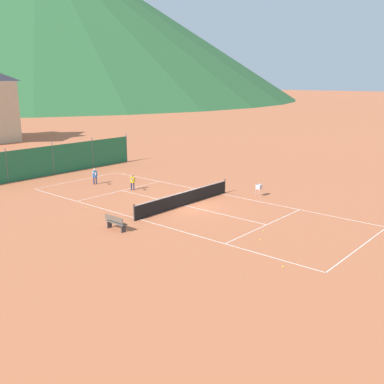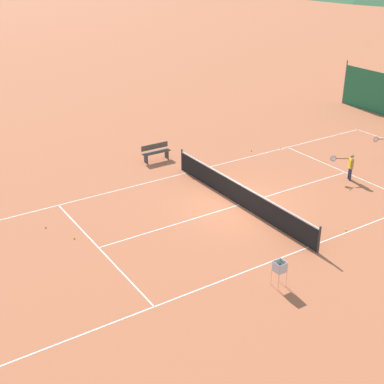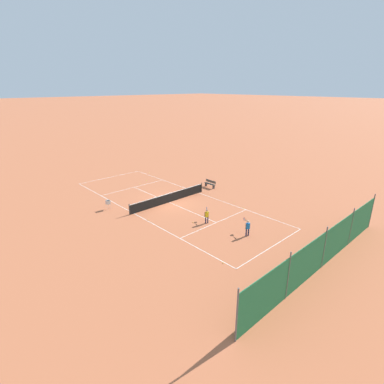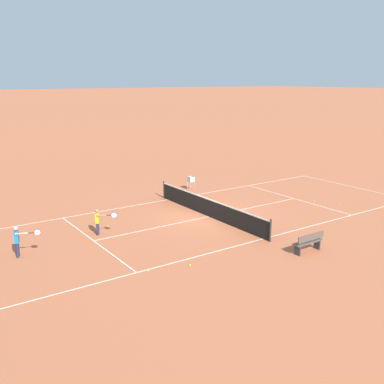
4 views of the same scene
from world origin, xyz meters
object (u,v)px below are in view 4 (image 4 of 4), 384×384
at_px(tennis_ball_mid_court, 108,226).
at_px(courtside_bench, 309,242).
at_px(tennis_net, 209,207).
at_px(tennis_ball_service_box, 138,205).
at_px(player_near_service, 18,239).
at_px(tennis_ball_by_net_right, 190,265).
at_px(tennis_ball_alley_left, 340,205).
at_px(tennis_ball_near_corner, 314,201).
at_px(tennis_ball_by_net_left, 148,270).
at_px(player_near_baseline, 98,220).
at_px(ball_hopper, 191,180).

bearing_deg(tennis_ball_mid_court, courtside_bench, -144.93).
relative_size(tennis_net, tennis_ball_mid_court, 139.09).
bearing_deg(tennis_ball_service_box, courtside_bench, -166.36).
height_order(player_near_service, tennis_ball_by_net_right, player_near_service).
distance_m(tennis_net, tennis_ball_mid_court, 5.28).
distance_m(tennis_ball_alley_left, tennis_ball_by_net_right, 12.13).
bearing_deg(courtside_bench, tennis_ball_near_corner, -50.95).
distance_m(tennis_net, player_near_service, 9.61).
xyz_separation_m(tennis_ball_service_box, tennis_ball_by_net_right, (-8.70, 2.35, 0.00)).
bearing_deg(tennis_ball_near_corner, courtside_bench, 129.05).
bearing_deg(tennis_ball_near_corner, tennis_ball_alley_left, -155.92).
distance_m(tennis_ball_near_corner, tennis_ball_by_net_right, 11.87).
xyz_separation_m(tennis_ball_alley_left, tennis_ball_by_net_left, (-1.72, 13.50, 0.00)).
bearing_deg(player_near_baseline, tennis_ball_alley_left, -103.18).
bearing_deg(tennis_net, tennis_ball_near_corner, -99.11).
bearing_deg(tennis_ball_near_corner, tennis_ball_by_net_left, 103.59).
height_order(tennis_net, tennis_ball_service_box, tennis_net).
distance_m(player_near_service, tennis_ball_service_box, 8.56).
relative_size(tennis_ball_mid_court, courtside_bench, 0.04).
bearing_deg(courtside_bench, player_near_service, 57.78).
height_order(player_near_service, courtside_bench, player_near_service).
height_order(tennis_net, courtside_bench, tennis_net).
bearing_deg(tennis_ball_near_corner, ball_hopper, 34.39).
distance_m(player_near_baseline, tennis_ball_mid_court, 1.35).
xyz_separation_m(player_near_baseline, tennis_ball_alley_left, (-3.13, -13.38, -0.69)).
distance_m(player_near_service, tennis_ball_mid_court, 4.84).
distance_m(tennis_ball_mid_court, tennis_ball_by_net_right, 6.23).
xyz_separation_m(tennis_net, tennis_ball_by_net_right, (-4.73, 4.42, -0.47)).
height_order(tennis_ball_service_box, tennis_ball_by_net_right, same).
bearing_deg(player_near_baseline, courtside_bench, -137.94).
height_order(tennis_ball_by_net_right, ball_hopper, ball_hopper).
bearing_deg(ball_hopper, tennis_ball_alley_left, -147.29).
relative_size(tennis_net, tennis_ball_by_net_right, 139.09).
xyz_separation_m(tennis_ball_by_net_left, courtside_bench, (-2.13, -6.42, 0.42)).
bearing_deg(ball_hopper, player_near_service, 113.77).
distance_m(tennis_ball_alley_left, ball_hopper, 9.30).
bearing_deg(tennis_ball_near_corner, tennis_net, 80.89).
distance_m(tennis_ball_mid_court, ball_hopper, 8.49).
bearing_deg(courtside_bench, player_near_baseline, 42.06).
relative_size(tennis_ball_alley_left, tennis_ball_mid_court, 1.00).
relative_size(player_near_baseline, tennis_ball_by_net_left, 18.70).
xyz_separation_m(player_near_baseline, tennis_ball_near_corner, (-1.74, -12.76, -0.69)).
bearing_deg(tennis_ball_service_box, tennis_ball_near_corner, -119.53).
distance_m(tennis_net, courtside_bench, 6.36).
relative_size(ball_hopper, courtside_bench, 0.59).
relative_size(tennis_ball_by_net_left, ball_hopper, 0.07).
bearing_deg(tennis_ball_alley_left, tennis_ball_by_net_left, 97.27).
distance_m(tennis_ball_alley_left, tennis_ball_by_net_left, 13.61).
height_order(tennis_ball_service_box, tennis_ball_near_corner, same).
relative_size(tennis_ball_near_corner, ball_hopper, 0.07).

